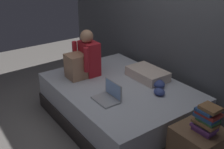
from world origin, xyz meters
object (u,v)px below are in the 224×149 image
Objects in this scene: pillow at (147,74)px; book_stack at (206,119)px; laptop at (109,96)px; person_sitting at (84,59)px; clothes_pile at (159,87)px; bed at (119,103)px.

book_stack reaches higher than pillow.
laptop is 0.80m from pillow.
person_sitting reaches higher than pillow.
person_sitting reaches higher than laptop.
laptop is 0.57× the size of pillow.
book_stack is (1.10, 0.35, 0.13)m from laptop.
person_sitting is 1.10m from clothes_pile.
laptop is (0.24, -0.33, 0.33)m from bed.
bed is at bearing -97.01° from pillow.
pillow is (-0.18, 0.78, 0.01)m from laptop.
clothes_pile is (0.35, -0.12, -0.02)m from pillow.
pillow is (0.06, 0.45, 0.34)m from bed.
person_sitting is 0.91m from pillow.
book_stack reaches higher than bed.
bed is 3.05× the size of person_sitting.
pillow is at bearing 103.19° from laptop.
book_stack is 0.99m from clothes_pile.
person_sitting is 2.35× the size of book_stack.
clothes_pile is at bearing -19.30° from pillow.
laptop is at bearing -76.81° from pillow.
bed is 0.78m from person_sitting.
laptop is at bearing -54.36° from bed.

